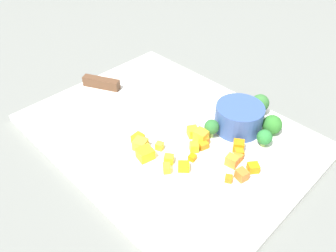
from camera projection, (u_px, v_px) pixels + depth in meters
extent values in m
plane|color=slate|center=(168.00, 136.00, 0.58)|extent=(4.00, 4.00, 0.00)
cube|color=white|center=(168.00, 133.00, 0.58)|extent=(0.46, 0.35, 0.01)
cylinder|color=#355191|center=(239.00, 118.00, 0.56)|extent=(0.08, 0.08, 0.05)
cube|color=silver|center=(191.00, 103.00, 0.63)|extent=(0.14, 0.09, 0.00)
cube|color=brown|center=(101.00, 83.00, 0.67)|extent=(0.07, 0.05, 0.02)
cube|color=orange|center=(204.00, 140.00, 0.54)|extent=(0.02, 0.02, 0.01)
cube|color=orange|center=(192.00, 158.00, 0.52)|extent=(0.01, 0.01, 0.01)
cube|color=orange|center=(232.00, 161.00, 0.50)|extent=(0.02, 0.02, 0.02)
cube|color=orange|center=(242.00, 174.00, 0.49)|extent=(0.02, 0.02, 0.02)
cube|color=orange|center=(229.00, 179.00, 0.48)|extent=(0.02, 0.02, 0.01)
cube|color=orange|center=(203.00, 145.00, 0.54)|extent=(0.02, 0.02, 0.01)
cube|color=orange|center=(253.00, 168.00, 0.50)|extent=(0.02, 0.02, 0.01)
cube|color=orange|center=(239.00, 152.00, 0.52)|extent=(0.02, 0.02, 0.01)
cube|color=orange|center=(238.00, 146.00, 0.53)|extent=(0.02, 0.02, 0.02)
cube|color=orange|center=(238.00, 158.00, 0.51)|extent=(0.01, 0.01, 0.01)
cube|color=yellow|center=(201.00, 136.00, 0.55)|extent=(0.02, 0.02, 0.02)
cube|color=yellow|center=(184.00, 167.00, 0.50)|extent=(0.02, 0.02, 0.01)
cube|color=yellow|center=(160.00, 146.00, 0.53)|extent=(0.01, 0.01, 0.01)
cube|color=yellow|center=(138.00, 138.00, 0.55)|extent=(0.02, 0.02, 0.01)
cube|color=yellow|center=(194.00, 147.00, 0.53)|extent=(0.02, 0.02, 0.02)
cube|color=yellow|center=(193.00, 132.00, 0.56)|extent=(0.02, 0.02, 0.02)
cube|color=yellow|center=(139.00, 143.00, 0.53)|extent=(0.03, 0.03, 0.02)
cube|color=yellow|center=(167.00, 168.00, 0.50)|extent=(0.02, 0.02, 0.01)
cube|color=yellow|center=(145.00, 154.00, 0.52)|extent=(0.03, 0.03, 0.02)
cube|color=yellow|center=(169.00, 159.00, 0.51)|extent=(0.02, 0.02, 0.01)
cylinder|color=#97C158|center=(211.00, 133.00, 0.56)|extent=(0.01, 0.01, 0.01)
sphere|color=#2B6A2E|center=(212.00, 127.00, 0.55)|extent=(0.02, 0.02, 0.02)
cylinder|color=#96BE61|center=(258.00, 110.00, 0.60)|extent=(0.01, 0.01, 0.01)
sphere|color=#347031|center=(260.00, 103.00, 0.59)|extent=(0.03, 0.03, 0.03)
cylinder|color=#94BE62|center=(263.00, 143.00, 0.54)|extent=(0.01, 0.01, 0.01)
sphere|color=#2A7A34|center=(265.00, 137.00, 0.53)|extent=(0.02, 0.02, 0.02)
cylinder|color=#90B85E|center=(271.00, 131.00, 0.57)|extent=(0.01, 0.01, 0.01)
sphere|color=#2F7728|center=(272.00, 125.00, 0.56)|extent=(0.03, 0.03, 0.03)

